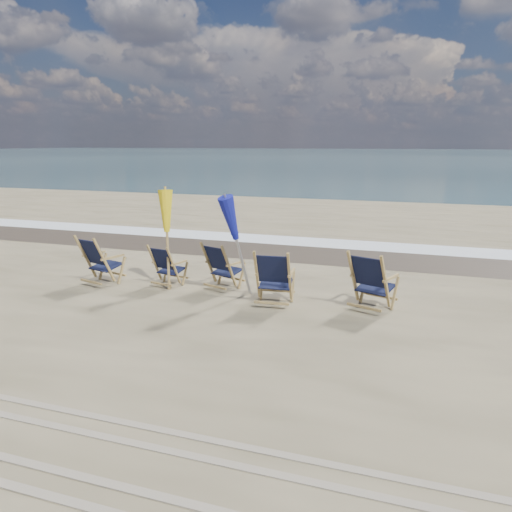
# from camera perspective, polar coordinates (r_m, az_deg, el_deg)

# --- Properties ---
(ocean) EXTENTS (400.00, 400.00, 0.00)m
(ocean) POSITION_cam_1_polar(r_m,az_deg,el_deg) (134.39, 17.96, 10.97)
(ocean) COLOR #3A5B61
(ocean) RESTS_ON ground
(surf_foam) EXTENTS (200.00, 1.40, 0.01)m
(surf_foam) POSITION_cam_1_polar(r_m,az_deg,el_deg) (15.20, 7.46, 1.54)
(surf_foam) COLOR silver
(surf_foam) RESTS_ON ground
(wet_sand_strip) EXTENTS (200.00, 2.60, 0.00)m
(wet_sand_strip) POSITION_cam_1_polar(r_m,az_deg,el_deg) (13.76, 6.20, 0.38)
(wet_sand_strip) COLOR #42362A
(wet_sand_strip) RESTS_ON ground
(tire_tracks) EXTENTS (80.00, 1.30, 0.01)m
(tire_tracks) POSITION_cam_1_polar(r_m,az_deg,el_deg) (5.44, -18.53, -20.71)
(tire_tracks) COLOR gray
(tire_tracks) RESTS_ON ground
(beach_chair_0) EXTENTS (0.88, 0.94, 1.09)m
(beach_chair_0) POSITION_cam_1_polar(r_m,az_deg,el_deg) (10.73, -16.93, -0.71)
(beach_chair_0) COLOR black
(beach_chair_0) RESTS_ON ground
(beach_chair_1) EXTENTS (0.70, 0.75, 0.91)m
(beach_chair_1) POSITION_cam_1_polar(r_m,az_deg,el_deg) (10.36, -9.39, -1.29)
(beach_chair_1) COLOR black
(beach_chair_1) RESTS_ON ground
(beach_chair_2) EXTENTS (0.84, 0.89, 1.00)m
(beach_chair_2) POSITION_cam_1_polar(r_m,az_deg,el_deg) (9.97, -3.11, -1.42)
(beach_chair_2) COLOR black
(beach_chair_2) RESTS_ON ground
(beach_chair_3) EXTENTS (0.77, 0.84, 1.08)m
(beach_chair_3) POSITION_cam_1_polar(r_m,az_deg,el_deg) (9.04, 3.85, -2.67)
(beach_chair_3) COLOR black
(beach_chair_3) RESTS_ON ground
(beach_chair_4) EXTENTS (0.94, 0.99, 1.11)m
(beach_chair_4) POSITION_cam_1_polar(r_m,az_deg,el_deg) (8.92, 14.55, -3.18)
(beach_chair_4) COLOR black
(beach_chair_4) RESTS_ON ground
(umbrella_yellow) EXTENTS (0.30, 0.30, 2.02)m
(umbrella_yellow) POSITION_cam_1_polar(r_m,az_deg,el_deg) (10.23, -10.21, 4.47)
(umbrella_yellow) COLOR #A58449
(umbrella_yellow) RESTS_ON ground
(umbrella_blue) EXTENTS (0.30, 0.30, 2.07)m
(umbrella_blue) POSITION_cam_1_polar(r_m,az_deg,el_deg) (9.45, -1.93, 4.28)
(umbrella_blue) COLOR #A5A5AD
(umbrella_blue) RESTS_ON ground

